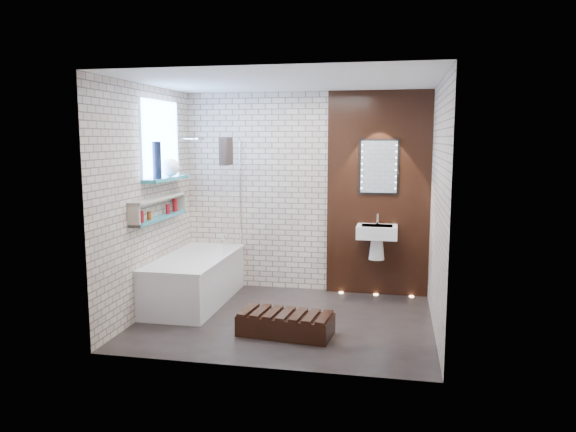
% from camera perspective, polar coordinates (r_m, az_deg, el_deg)
% --- Properties ---
extents(ground, '(3.20, 3.20, 0.00)m').
position_cam_1_polar(ground, '(6.21, -0.28, -10.76)').
color(ground, black).
rests_on(ground, ground).
extents(room_shell, '(3.24, 3.20, 2.60)m').
position_cam_1_polar(room_shell, '(5.92, -0.28, 1.24)').
color(room_shell, '#BEA697').
rests_on(room_shell, ground).
extents(walnut_panel, '(1.30, 0.06, 2.60)m').
position_cam_1_polar(walnut_panel, '(7.07, 9.38, 2.24)').
color(walnut_panel, black).
rests_on(walnut_panel, ground).
extents(clerestory_window, '(0.18, 1.00, 0.94)m').
position_cam_1_polar(clerestory_window, '(6.70, -13.03, 6.98)').
color(clerestory_window, '#7FADE0').
rests_on(clerestory_window, room_shell).
extents(display_niche, '(0.14, 1.30, 0.26)m').
position_cam_1_polar(display_niche, '(6.55, -13.24, 0.80)').
color(display_niche, teal).
rests_on(display_niche, room_shell).
extents(bathtub, '(0.79, 1.74, 0.70)m').
position_cam_1_polar(bathtub, '(6.87, -9.63, -6.48)').
color(bathtub, white).
rests_on(bathtub, ground).
extents(bath_screen, '(0.01, 0.78, 1.40)m').
position_cam_1_polar(bath_screen, '(7.00, -5.82, 2.08)').
color(bath_screen, white).
rests_on(bath_screen, bathtub).
extents(towel, '(0.10, 0.26, 0.34)m').
position_cam_1_polar(towel, '(6.74, -6.46, 6.71)').
color(towel, black).
rests_on(towel, bath_screen).
extents(shower_head, '(0.18, 0.18, 0.02)m').
position_cam_1_polar(shower_head, '(7.15, -9.08, 7.93)').
color(shower_head, silver).
rests_on(shower_head, room_shell).
extents(washbasin, '(0.50, 0.36, 0.58)m').
position_cam_1_polar(washbasin, '(6.94, 9.22, -2.12)').
color(washbasin, white).
rests_on(washbasin, walnut_panel).
extents(led_mirror, '(0.50, 0.02, 0.70)m').
position_cam_1_polar(led_mirror, '(7.00, 9.43, 5.06)').
color(led_mirror, black).
rests_on(led_mirror, walnut_panel).
extents(walnut_step, '(0.99, 0.53, 0.21)m').
position_cam_1_polar(walnut_step, '(5.74, -0.26, -11.25)').
color(walnut_step, black).
rests_on(walnut_step, ground).
extents(niche_bottles, '(0.07, 0.99, 0.16)m').
position_cam_1_polar(niche_bottles, '(6.63, -12.94, 0.62)').
color(niche_bottles, maroon).
rests_on(niche_bottles, display_niche).
extents(sill_vases, '(0.22, 0.53, 0.42)m').
position_cam_1_polar(sill_vases, '(6.66, -12.52, 5.15)').
color(sill_vases, '#131B34').
rests_on(sill_vases, clerestory_window).
extents(floor_uplights, '(0.96, 0.06, 0.01)m').
position_cam_1_polar(floor_uplights, '(7.24, 9.12, -8.06)').
color(floor_uplights, '#FFD899').
rests_on(floor_uplights, ground).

